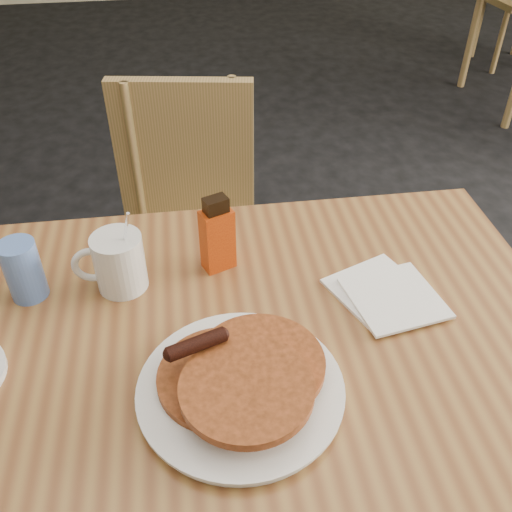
{
  "coord_description": "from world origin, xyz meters",
  "views": [
    {
      "loc": [
        -0.07,
        -0.72,
        1.47
      ],
      "look_at": [
        0.04,
        0.03,
        0.86
      ],
      "focal_mm": 40.0,
      "sensor_mm": 36.0,
      "label": 1
    }
  ],
  "objects_px": {
    "coffee_mug": "(118,262)",
    "blue_tumbler": "(23,270)",
    "syrup_bottle": "(217,236)",
    "main_table": "(219,362)",
    "chair_main_far": "(190,211)",
    "pancake_plate": "(241,383)"
  },
  "relations": [
    {
      "from": "coffee_mug",
      "to": "blue_tumbler",
      "type": "relative_size",
      "value": 1.49
    },
    {
      "from": "syrup_bottle",
      "to": "blue_tumbler",
      "type": "bearing_deg",
      "value": 163.23
    },
    {
      "from": "main_table",
      "to": "coffee_mug",
      "type": "distance_m",
      "value": 0.26
    },
    {
      "from": "syrup_bottle",
      "to": "chair_main_far",
      "type": "bearing_deg",
      "value": 72.85
    },
    {
      "from": "chair_main_far",
      "to": "coffee_mug",
      "type": "relative_size",
      "value": 5.09
    },
    {
      "from": "coffee_mug",
      "to": "syrup_bottle",
      "type": "height_order",
      "value": "coffee_mug"
    },
    {
      "from": "chair_main_far",
      "to": "syrup_bottle",
      "type": "xyz_separation_m",
      "value": [
        0.04,
        -0.53,
        0.3
      ]
    },
    {
      "from": "syrup_bottle",
      "to": "pancake_plate",
      "type": "bearing_deg",
      "value": -110.94
    },
    {
      "from": "chair_main_far",
      "to": "pancake_plate",
      "type": "height_order",
      "value": "chair_main_far"
    },
    {
      "from": "chair_main_far",
      "to": "coffee_mug",
      "type": "bearing_deg",
      "value": -94.93
    },
    {
      "from": "pancake_plate",
      "to": "chair_main_far",
      "type": "bearing_deg",
      "value": 93.28
    },
    {
      "from": "blue_tumbler",
      "to": "chair_main_far",
      "type": "bearing_deg",
      "value": 61.26
    },
    {
      "from": "pancake_plate",
      "to": "blue_tumbler",
      "type": "xyz_separation_m",
      "value": [
        -0.36,
        0.28,
        0.03
      ]
    },
    {
      "from": "coffee_mug",
      "to": "pancake_plate",
      "type": "bearing_deg",
      "value": -72.47
    },
    {
      "from": "main_table",
      "to": "syrup_bottle",
      "type": "xyz_separation_m",
      "value": [
        0.02,
        0.21,
        0.11
      ]
    },
    {
      "from": "pancake_plate",
      "to": "syrup_bottle",
      "type": "bearing_deg",
      "value": 90.89
    },
    {
      "from": "main_table",
      "to": "coffee_mug",
      "type": "bearing_deg",
      "value": 132.34
    },
    {
      "from": "chair_main_far",
      "to": "coffee_mug",
      "type": "height_order",
      "value": "coffee_mug"
    },
    {
      "from": "main_table",
      "to": "coffee_mug",
      "type": "height_order",
      "value": "coffee_mug"
    },
    {
      "from": "pancake_plate",
      "to": "syrup_bottle",
      "type": "distance_m",
      "value": 0.31
    },
    {
      "from": "syrup_bottle",
      "to": "blue_tumbler",
      "type": "height_order",
      "value": "syrup_bottle"
    },
    {
      "from": "blue_tumbler",
      "to": "main_table",
      "type": "bearing_deg",
      "value": -28.46
    }
  ]
}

